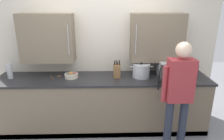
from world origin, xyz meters
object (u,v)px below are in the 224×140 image
(microwave_oven, at_px, (174,69))
(knife_block, at_px, (117,71))
(fruit_bowl, at_px, (71,75))
(wooden_spoon, at_px, (56,77))
(stock_pot, at_px, (141,71))
(thermos_flask, at_px, (10,71))
(person_figure, at_px, (179,91))

(microwave_oven, distance_m, knife_block, 0.96)
(fruit_bowl, bearing_deg, wooden_spoon, 173.40)
(microwave_oven, bearing_deg, stock_pot, -178.57)
(fruit_bowl, height_order, stock_pot, stock_pot)
(stock_pot, bearing_deg, thermos_flask, 179.97)
(thermos_flask, xyz_separation_m, fruit_bowl, (1.00, -0.00, -0.08))
(fruit_bowl, bearing_deg, microwave_oven, 0.48)
(microwave_oven, distance_m, fruit_bowl, 1.71)
(fruit_bowl, bearing_deg, thermos_flask, 179.91)
(stock_pot, height_order, person_figure, person_figure)
(knife_block, xyz_separation_m, person_figure, (0.79, -0.74, -0.05))
(microwave_oven, xyz_separation_m, person_figure, (-0.17, -0.74, -0.07))
(knife_block, bearing_deg, wooden_spoon, 178.91)
(thermos_flask, relative_size, fruit_bowl, 1.12)
(thermos_flask, bearing_deg, stock_pot, -0.03)
(microwave_oven, relative_size, thermos_flask, 3.18)
(wooden_spoon, bearing_deg, microwave_oven, -0.47)
(wooden_spoon, distance_m, thermos_flask, 0.74)
(stock_pot, bearing_deg, person_figure, -62.15)
(fruit_bowl, distance_m, person_figure, 1.71)
(wooden_spoon, height_order, stock_pot, stock_pot)
(microwave_oven, xyz_separation_m, knife_block, (-0.96, -0.00, -0.02))
(microwave_oven, xyz_separation_m, stock_pot, (-0.55, -0.01, -0.02))
(microwave_oven, xyz_separation_m, fruit_bowl, (-1.71, -0.01, -0.09))
(wooden_spoon, relative_size, person_figure, 0.12)
(knife_block, bearing_deg, person_figure, -43.24)
(thermos_flask, relative_size, person_figure, 0.15)
(wooden_spoon, distance_m, stock_pot, 1.42)
(fruit_bowl, distance_m, stock_pot, 1.16)
(fruit_bowl, bearing_deg, stock_pot, 0.02)
(knife_block, height_order, fruit_bowl, knife_block)
(person_figure, bearing_deg, thermos_flask, 163.92)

